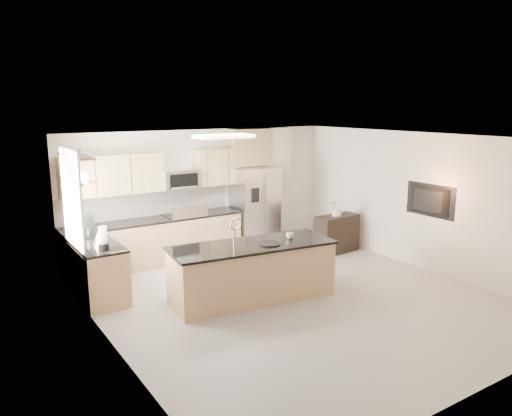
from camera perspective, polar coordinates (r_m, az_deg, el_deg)
floor at (r=8.31m, az=4.52°, el=-10.25°), size 6.50×6.50×0.00m
ceiling at (r=7.72m, az=4.83°, el=7.94°), size 6.00×6.50×0.02m
wall_back at (r=10.61m, az=-6.13°, el=1.89°), size 6.00×0.02×2.60m
wall_front at (r=5.80m, az=24.88°, el=-7.55°), size 6.00×0.02×2.60m
wall_left at (r=6.57m, az=-16.57°, el=-4.73°), size 0.02×6.50×2.60m
wall_right at (r=10.00m, az=18.39°, el=0.74°), size 0.02×6.50×2.60m
back_counter at (r=10.02m, az=-11.45°, el=-3.73°), size 3.55×0.66×1.44m
left_counter at (r=8.61m, az=-17.76°, el=-6.74°), size 0.66×1.50×0.92m
range at (r=10.25m, az=-8.18°, el=-3.26°), size 0.76×0.64×1.14m
upper_cabinets at (r=9.87m, az=-12.52°, el=4.01°), size 3.50×0.33×0.75m
microwave at (r=10.12m, az=-8.67°, el=3.24°), size 0.76×0.40×0.40m
refrigerator at (r=10.89m, az=-0.22°, el=0.02°), size 0.92×0.78×1.78m
partition_column at (r=11.42m, az=2.37°, el=2.65°), size 0.60×0.30×2.60m
window at (r=8.25m, az=-20.29°, el=0.84°), size 0.04×1.15×1.65m
shelf_lower at (r=8.32m, az=-19.75°, el=3.07°), size 0.30×1.20×0.04m
shelf_upper at (r=8.28m, az=-19.93°, el=5.60°), size 0.30×1.20×0.04m
ceiling_fixture at (r=8.83m, az=-3.71°, el=8.18°), size 1.00×0.50×0.06m
island at (r=8.12m, az=-0.45°, el=-7.24°), size 2.76×1.28×1.35m
credenza at (r=10.79m, az=9.19°, el=-2.92°), size 1.03×0.50×0.80m
cup at (r=8.32m, az=3.89°, el=-3.15°), size 0.13×0.13×0.10m
platter at (r=7.97m, az=1.51°, el=-4.09°), size 0.47×0.47×0.02m
blender at (r=7.97m, az=-17.06°, el=-3.51°), size 0.16×0.16×0.37m
kettle at (r=8.33m, az=-17.44°, el=-3.13°), size 0.23×0.23×0.28m
coffee_maker at (r=8.81m, az=-18.86°, el=-2.03°), size 0.21×0.26×0.39m
bowl at (r=8.42m, az=-20.21°, el=6.13°), size 0.50×0.50×0.10m
flower_vase at (r=10.58m, az=9.27°, el=0.69°), size 0.57×0.50×0.61m
television at (r=9.80m, az=18.99°, el=0.78°), size 0.14×1.08×0.62m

